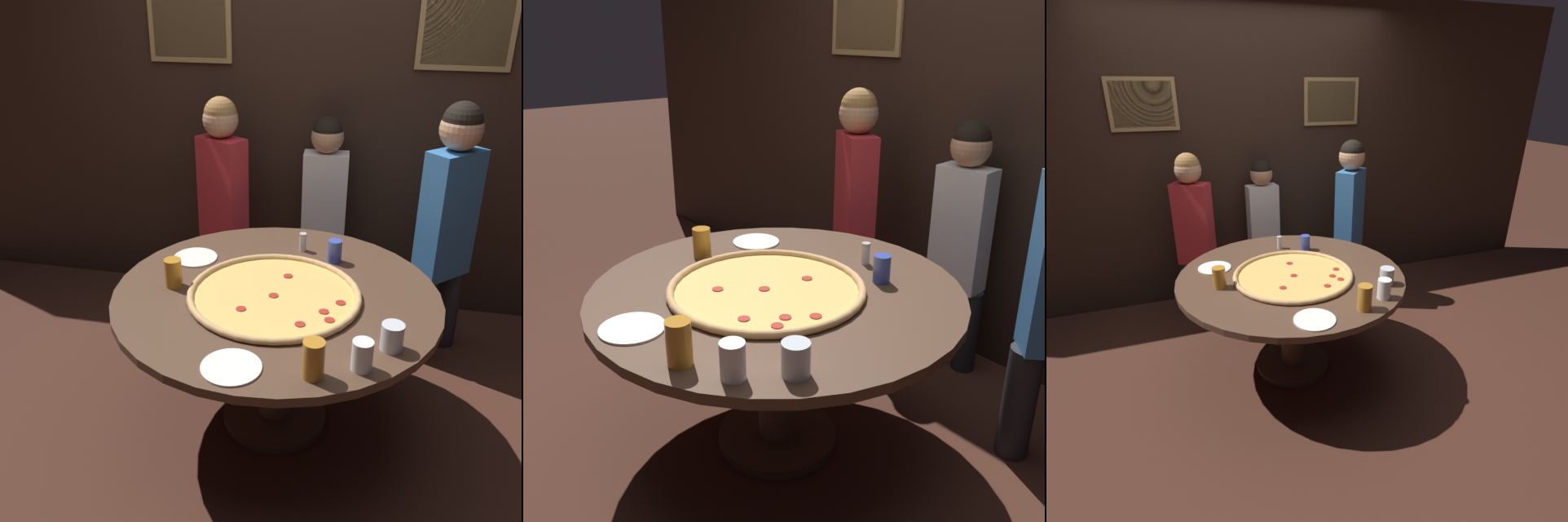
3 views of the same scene
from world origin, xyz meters
TOP-DOWN VIEW (x-y plane):
  - ground_plane at (0.00, 0.00)m, footprint 24.00×24.00m
  - back_wall at (0.00, 1.35)m, footprint 6.40×0.08m
  - dining_table at (0.00, 0.00)m, footprint 1.49×1.49m
  - giant_pizza at (0.00, -0.05)m, footprint 0.78×0.78m
  - drink_cup_near_left at (-0.48, -0.05)m, footprint 0.08×0.08m
  - drink_cup_far_right at (0.52, -0.34)m, footprint 0.09×0.09m
  - drink_cup_by_shaker at (0.25, -0.58)m, footprint 0.08×0.08m
  - drink_cup_front_edge at (0.42, -0.50)m, footprint 0.08×0.08m
  - drink_cup_beside_pizza at (0.23, 0.37)m, footprint 0.07×0.07m
  - white_plate_far_back at (-0.47, 0.25)m, footprint 0.22×0.22m
  - white_plate_beside_cup at (-0.05, -0.60)m, footprint 0.23×0.23m
  - condiment_shaker at (0.05, 0.46)m, footprint 0.04×0.04m
  - diner_side_right at (0.08, 1.13)m, footprint 0.33×0.19m
  - diner_far_right at (-0.53, 1.00)m, footprint 0.37×0.28m

SIDE VIEW (x-z plane):
  - ground_plane at x=0.00m, z-range 0.00..0.00m
  - dining_table at x=0.00m, z-range 0.23..0.97m
  - diner_side_right at x=0.08m, z-range 0.09..1.39m
  - white_plate_far_back at x=-0.47m, z-range 0.74..0.75m
  - white_plate_beside_cup at x=-0.05m, z-range 0.74..0.75m
  - giant_pizza at x=0.00m, z-range 0.74..0.77m
  - condiment_shaker at x=0.05m, z-range 0.74..0.84m
  - drink_cup_far_right at x=0.52m, z-range 0.74..0.85m
  - drink_cup_beside_pizza at x=0.23m, z-range 0.74..0.86m
  - diner_far_right at x=-0.53m, z-range 0.09..1.51m
  - drink_cup_front_edge at x=0.42m, z-range 0.74..0.86m
  - drink_cup_near_left at x=-0.48m, z-range 0.74..0.88m
  - drink_cup_by_shaker at x=0.25m, z-range 0.74..0.89m
  - back_wall at x=0.00m, z-range 0.00..2.60m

